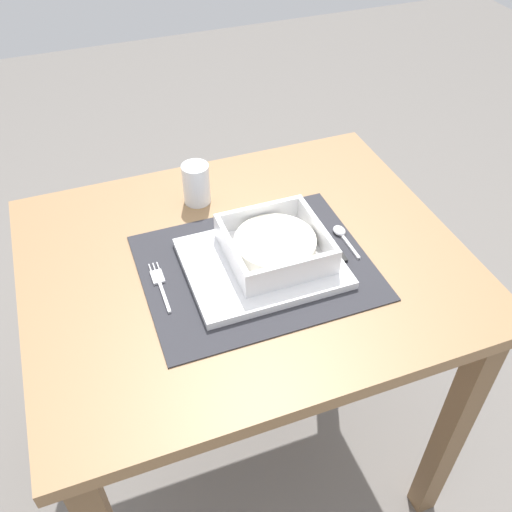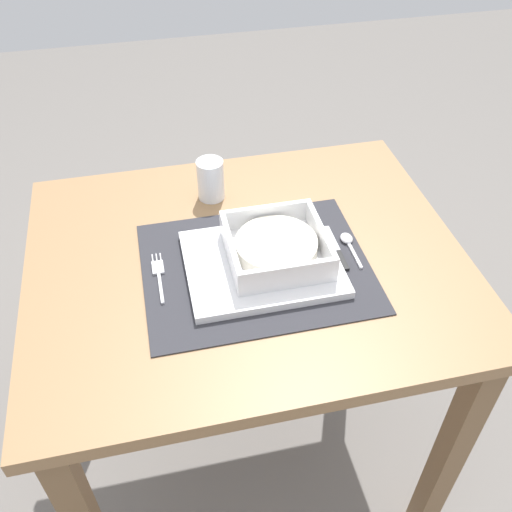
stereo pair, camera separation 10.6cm
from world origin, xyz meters
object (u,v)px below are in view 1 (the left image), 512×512
at_px(porridge_bowl, 275,246).
at_px(fork, 160,283).
at_px(spoon, 341,233).
at_px(butter_knife, 332,243).
at_px(dining_table, 245,299).
at_px(drinking_glass, 196,186).

relative_size(porridge_bowl, fork, 1.37).
relative_size(fork, spoon, 1.26).
bearing_deg(butter_knife, spoon, 38.02).
distance_m(dining_table, drinking_glass, 0.26).
xyz_separation_m(fork, spoon, (0.38, 0.01, 0.00)).
bearing_deg(dining_table, porridge_bowl, -30.91).
height_order(fork, drinking_glass, drinking_glass).
relative_size(dining_table, drinking_glass, 9.36).
distance_m(dining_table, spoon, 0.24).
bearing_deg(fork, spoon, 2.85).
bearing_deg(drinking_glass, spoon, -41.87).
height_order(dining_table, porridge_bowl, porridge_bowl).
bearing_deg(drinking_glass, porridge_bowl, -70.21).
xyz_separation_m(porridge_bowl, spoon, (0.15, 0.02, -0.03)).
distance_m(fork, butter_knife, 0.35).
height_order(dining_table, fork, fork).
height_order(porridge_bowl, butter_knife, porridge_bowl).
relative_size(fork, butter_knife, 1.02).
relative_size(dining_table, butter_knife, 6.45).
distance_m(fork, drinking_glass, 0.26).
bearing_deg(dining_table, spoon, -1.79).
distance_m(porridge_bowl, spoon, 0.16).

